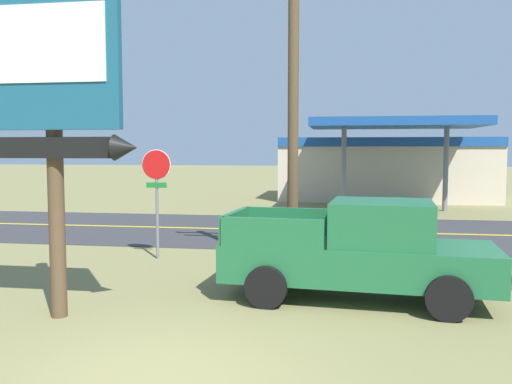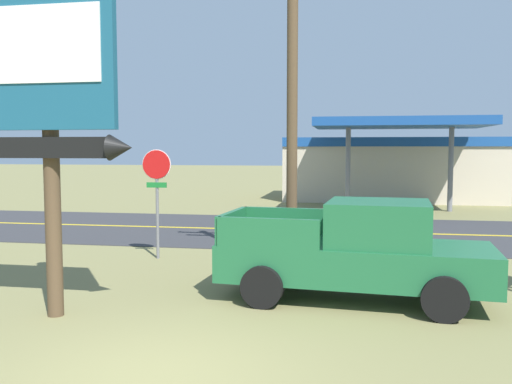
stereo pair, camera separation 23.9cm
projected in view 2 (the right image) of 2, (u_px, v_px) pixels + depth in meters
ground_plane at (149, 380)px, 6.97m from camera, size 180.00×180.00×0.00m
road_asphalt at (280, 230)px, 19.73m from camera, size 140.00×8.00×0.02m
road_centre_line at (280, 230)px, 19.73m from camera, size 126.00×0.20×0.01m
motel_sign at (49, 95)px, 9.22m from camera, size 2.87×0.54×5.88m
stop_sign at (157, 184)px, 14.53m from camera, size 0.80×0.08×2.95m
utility_pole at (292, 86)px, 12.88m from camera, size 2.00×0.26×8.30m
gas_station at (390, 167)px, 31.61m from camera, size 12.00×11.50×4.40m
pickup_green_parked_on_lawn at (358, 252)px, 10.59m from camera, size 5.35×2.57×1.96m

